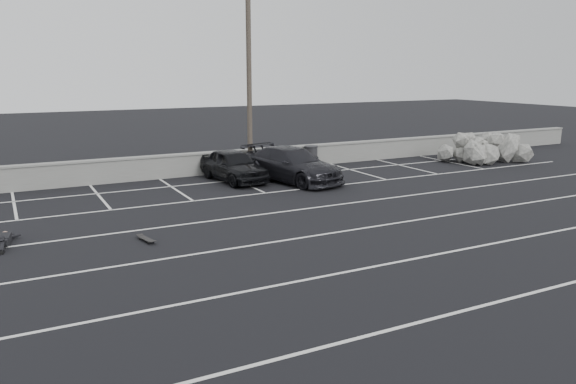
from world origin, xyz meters
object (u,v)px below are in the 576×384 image
utility_pole (249,78)px  skateboard (146,239)px  riprap_pile (481,153)px  car_left (234,165)px  car_right (292,165)px  person (3,236)px  trash_bin (311,156)px

utility_pole → skateboard: size_ratio=11.34×
riprap_pile → car_left: bearing=175.2°
car_right → riprap_pile: 11.48m
utility_pole → riprap_pile: (12.37, -2.43, -4.01)m
car_right → person: (-11.52, -4.17, -0.53)m
skateboard → person: bearing=141.4°
car_left → skateboard: 9.14m
skateboard → car_left: bearing=38.9°
riprap_pile → utility_pole: bearing=168.9°
car_left → trash_bin: 5.17m
trash_bin → skateboard: trash_bin is taller
utility_pole → riprap_pile: size_ratio=1.89×
trash_bin → utility_pole: bearing=-173.5°
utility_pole → car_right: bearing=-70.7°
riprap_pile → person: size_ratio=2.04×
car_right → person: 12.26m
car_right → riprap_pile: bearing=-14.5°
utility_pole → car_left: bearing=-136.8°
riprap_pile → car_right: bearing=-179.4°
utility_pole → skateboard: 11.81m
riprap_pile → person: bearing=-169.4°
car_right → skateboard: bearing=-158.2°
riprap_pile → trash_bin: bearing=162.2°
trash_bin → person: (-14.16, -7.12, -0.32)m
trash_bin → person: 15.85m
utility_pole → riprap_pile: utility_pole is taller
utility_pole → trash_bin: 5.30m
person → car_right: bearing=28.6°
car_left → car_right: car_right is taller
car_right → skateboard: (-7.86, -5.91, -0.68)m
car_right → trash_bin: 3.97m
car_left → trash_bin: car_left is taller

